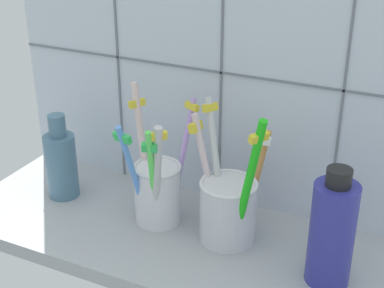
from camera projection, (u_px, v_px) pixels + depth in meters
counter_slab at (185, 242)px, 73.99cm from camera, size 64.00×22.00×2.00cm
tile_wall_back at (225, 59)px, 74.49cm from camera, size 64.00×2.20×45.00cm
toothbrush_cup_left at (157, 187)px, 74.85cm from camera, size 8.70×11.69×18.49cm
toothbrush_cup_right at (229, 205)px, 71.14cm from camera, size 11.48×9.50×18.95cm
ceramic_vase at (61, 163)px, 80.85cm from camera, size 4.47×4.47×12.61cm
soap_bottle at (332, 232)px, 62.89cm from camera, size 5.09×5.09×14.50cm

